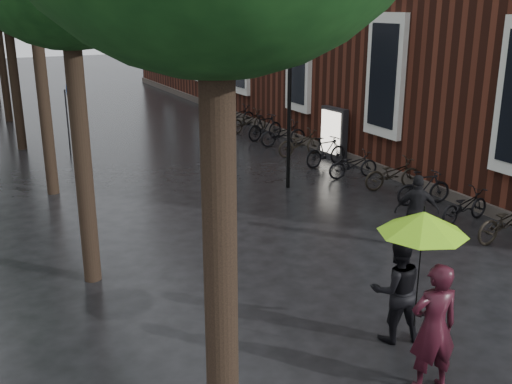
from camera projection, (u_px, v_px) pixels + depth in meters
person_burgundy at (434, 328)px, 7.94m from camera, size 0.76×0.59×1.85m
person_black at (396, 290)px, 9.16m from camera, size 0.98×0.86×1.69m
lime_umbrella at (423, 223)px, 8.11m from camera, size 1.24×1.24×1.82m
pedestrian_walking at (417, 211)px, 12.79m from camera, size 1.00×0.83×1.59m
parked_bicycles at (311, 145)px, 20.21m from camera, size 2.10×16.75×1.02m
ad_lightbox at (334, 133)px, 20.07m from camera, size 0.27×1.16×1.74m
lamp_post at (289, 108)px, 16.47m from camera, size 0.19×0.19×3.75m
cycle_sign at (67, 107)px, 20.56m from camera, size 0.13×0.45×2.47m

